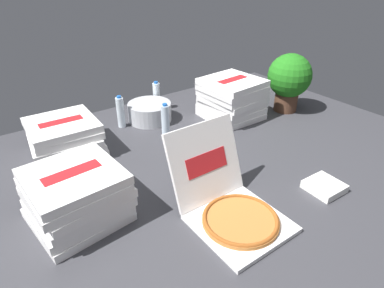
{
  "coord_description": "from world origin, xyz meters",
  "views": [
    {
      "loc": [
        -1.05,
        -1.28,
        1.1
      ],
      "look_at": [
        -0.06,
        0.1,
        0.14
      ],
      "focal_mm": 30.65,
      "sensor_mm": 36.0,
      "label": 1
    }
  ],
  "objects_px": {
    "pizza_stack_center_far": "(232,98)",
    "open_pizza_box": "(230,204)",
    "water_bottle_1": "(165,121)",
    "water_bottle_0": "(121,112)",
    "pizza_stack_right_mid": "(76,196)",
    "water_bottle_2": "(157,96)",
    "potted_plant": "(289,79)",
    "ice_bucket": "(150,112)",
    "napkin_pile": "(324,187)",
    "pizza_stack_right_near": "(65,138)"
  },
  "relations": [
    {
      "from": "pizza_stack_center_far",
      "to": "open_pizza_box",
      "type": "bearing_deg",
      "value": -132.08
    },
    {
      "from": "pizza_stack_center_far",
      "to": "water_bottle_1",
      "type": "distance_m",
      "value": 0.59
    },
    {
      "from": "pizza_stack_center_far",
      "to": "water_bottle_0",
      "type": "bearing_deg",
      "value": 156.06
    },
    {
      "from": "water_bottle_1",
      "to": "pizza_stack_right_mid",
      "type": "bearing_deg",
      "value": -148.68
    },
    {
      "from": "water_bottle_2",
      "to": "potted_plant",
      "type": "bearing_deg",
      "value": -36.39
    },
    {
      "from": "pizza_stack_center_far",
      "to": "ice_bucket",
      "type": "distance_m",
      "value": 0.65
    },
    {
      "from": "pizza_stack_right_mid",
      "to": "water_bottle_0",
      "type": "relative_size",
      "value": 1.92
    },
    {
      "from": "open_pizza_box",
      "to": "water_bottle_2",
      "type": "bearing_deg",
      "value": 74.03
    },
    {
      "from": "pizza_stack_center_far",
      "to": "potted_plant",
      "type": "xyz_separation_m",
      "value": [
        0.45,
        -0.17,
        0.12
      ]
    },
    {
      "from": "open_pizza_box",
      "to": "water_bottle_1",
      "type": "relative_size",
      "value": 2.27
    },
    {
      "from": "water_bottle_0",
      "to": "water_bottle_2",
      "type": "distance_m",
      "value": 0.39
    },
    {
      "from": "napkin_pile",
      "to": "pizza_stack_right_near",
      "type": "bearing_deg",
      "value": 129.52
    },
    {
      "from": "water_bottle_2",
      "to": "napkin_pile",
      "type": "height_order",
      "value": "water_bottle_2"
    },
    {
      "from": "pizza_stack_right_near",
      "to": "water_bottle_0",
      "type": "bearing_deg",
      "value": 17.63
    },
    {
      "from": "ice_bucket",
      "to": "water_bottle_1",
      "type": "height_order",
      "value": "water_bottle_1"
    },
    {
      "from": "water_bottle_0",
      "to": "napkin_pile",
      "type": "height_order",
      "value": "water_bottle_0"
    },
    {
      "from": "pizza_stack_right_mid",
      "to": "napkin_pile",
      "type": "xyz_separation_m",
      "value": [
        1.15,
        -0.57,
        -0.11
      ]
    },
    {
      "from": "potted_plant",
      "to": "napkin_pile",
      "type": "bearing_deg",
      "value": -128.73
    },
    {
      "from": "potted_plant",
      "to": "pizza_stack_center_far",
      "type": "bearing_deg",
      "value": 159.67
    },
    {
      "from": "pizza_stack_right_near",
      "to": "water_bottle_2",
      "type": "height_order",
      "value": "water_bottle_2"
    },
    {
      "from": "pizza_stack_right_near",
      "to": "water_bottle_2",
      "type": "relative_size",
      "value": 1.85
    },
    {
      "from": "open_pizza_box",
      "to": "ice_bucket",
      "type": "height_order",
      "value": "open_pizza_box"
    },
    {
      "from": "water_bottle_1",
      "to": "napkin_pile",
      "type": "bearing_deg",
      "value": -70.97
    },
    {
      "from": "open_pizza_box",
      "to": "water_bottle_1",
      "type": "distance_m",
      "value": 0.93
    },
    {
      "from": "open_pizza_box",
      "to": "potted_plant",
      "type": "distance_m",
      "value": 1.44
    },
    {
      "from": "ice_bucket",
      "to": "potted_plant",
      "type": "distance_m",
      "value": 1.14
    },
    {
      "from": "water_bottle_0",
      "to": "water_bottle_2",
      "type": "xyz_separation_m",
      "value": [
        0.38,
        0.12,
        0.0
      ]
    },
    {
      "from": "pizza_stack_right_near",
      "to": "water_bottle_2",
      "type": "xyz_separation_m",
      "value": [
        0.83,
        0.26,
        0.01
      ]
    },
    {
      "from": "ice_bucket",
      "to": "pizza_stack_center_far",
      "type": "bearing_deg",
      "value": -29.9
    },
    {
      "from": "ice_bucket",
      "to": "water_bottle_1",
      "type": "relative_size",
      "value": 1.36
    },
    {
      "from": "open_pizza_box",
      "to": "pizza_stack_center_far",
      "type": "relative_size",
      "value": 1.24
    },
    {
      "from": "pizza_stack_center_far",
      "to": "pizza_stack_right_mid",
      "type": "distance_m",
      "value": 1.46
    },
    {
      "from": "open_pizza_box",
      "to": "ice_bucket",
      "type": "xyz_separation_m",
      "value": [
        0.23,
        1.2,
        -0.01
      ]
    },
    {
      "from": "pizza_stack_right_near",
      "to": "potted_plant",
      "type": "relative_size",
      "value": 0.96
    },
    {
      "from": "napkin_pile",
      "to": "potted_plant",
      "type": "bearing_deg",
      "value": 51.27
    },
    {
      "from": "open_pizza_box",
      "to": "pizza_stack_center_far",
      "type": "height_order",
      "value": "open_pizza_box"
    },
    {
      "from": "water_bottle_0",
      "to": "potted_plant",
      "type": "height_order",
      "value": "potted_plant"
    },
    {
      "from": "pizza_stack_center_far",
      "to": "water_bottle_2",
      "type": "height_order",
      "value": "pizza_stack_center_far"
    },
    {
      "from": "ice_bucket",
      "to": "water_bottle_0",
      "type": "bearing_deg",
      "value": 173.01
    },
    {
      "from": "pizza_stack_right_near",
      "to": "pizza_stack_right_mid",
      "type": "relative_size",
      "value": 0.97
    },
    {
      "from": "pizza_stack_right_mid",
      "to": "water_bottle_1",
      "type": "height_order",
      "value": "pizza_stack_right_mid"
    },
    {
      "from": "pizza_stack_right_near",
      "to": "pizza_stack_right_mid",
      "type": "bearing_deg",
      "value": -102.59
    },
    {
      "from": "water_bottle_2",
      "to": "pizza_stack_right_mid",
      "type": "bearing_deg",
      "value": -136.83
    },
    {
      "from": "potted_plant",
      "to": "napkin_pile",
      "type": "height_order",
      "value": "potted_plant"
    },
    {
      "from": "pizza_stack_right_mid",
      "to": "potted_plant",
      "type": "bearing_deg",
      "value": 8.78
    },
    {
      "from": "water_bottle_2",
      "to": "potted_plant",
      "type": "height_order",
      "value": "potted_plant"
    },
    {
      "from": "open_pizza_box",
      "to": "water_bottle_1",
      "type": "height_order",
      "value": "open_pizza_box"
    },
    {
      "from": "pizza_stack_right_mid",
      "to": "water_bottle_2",
      "type": "bearing_deg",
      "value": 43.17
    },
    {
      "from": "water_bottle_0",
      "to": "water_bottle_1",
      "type": "xyz_separation_m",
      "value": [
        0.19,
        -0.32,
        0.0
      ]
    },
    {
      "from": "napkin_pile",
      "to": "water_bottle_0",
      "type": "bearing_deg",
      "value": 112.07
    }
  ]
}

